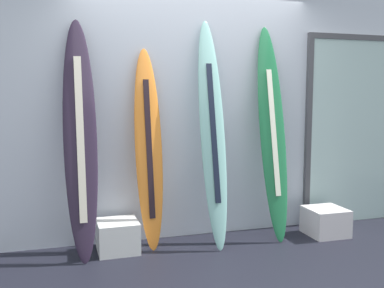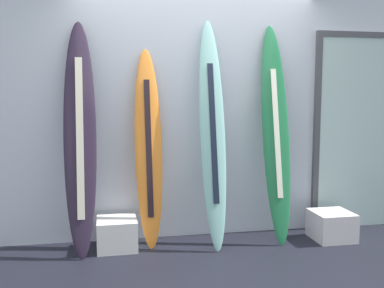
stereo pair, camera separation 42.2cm
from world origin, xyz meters
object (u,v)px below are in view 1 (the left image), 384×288
at_px(surfboard_seafoam, 212,133).
at_px(glass_door, 351,127).
at_px(display_block_center, 325,221).
at_px(surfboard_emerald, 272,132).
at_px(surfboard_sunset, 149,149).
at_px(surfboard_charcoal, 80,140).
at_px(display_block_left, 118,236).

xyz_separation_m(surfboard_seafoam, glass_door, (1.81, 0.28, -0.00)).
height_order(surfboard_seafoam, display_block_center, surfboard_seafoam).
relative_size(surfboard_emerald, display_block_center, 5.60).
xyz_separation_m(surfboard_sunset, surfboard_emerald, (1.29, -0.06, 0.13)).
height_order(surfboard_seafoam, surfboard_emerald, surfboard_seafoam).
bearing_deg(surfboard_sunset, surfboard_emerald, -2.86).
xyz_separation_m(surfboard_charcoal, display_block_center, (2.51, -0.11, -0.94)).
bearing_deg(surfboard_emerald, surfboard_charcoal, -179.39).
bearing_deg(glass_door, surfboard_charcoal, -174.95).
height_order(surfboard_emerald, display_block_center, surfboard_emerald).
bearing_deg(display_block_left, glass_door, 5.20).
relative_size(display_block_center, glass_door, 0.18).
relative_size(surfboard_seafoam, surfboard_emerald, 1.01).
bearing_deg(glass_door, display_block_left, -174.80).
bearing_deg(display_block_left, surfboard_seafoam, -2.07).
height_order(surfboard_seafoam, glass_door, surfboard_seafoam).
xyz_separation_m(surfboard_charcoal, display_block_left, (0.32, 0.02, -0.93)).
bearing_deg(surfboard_sunset, display_block_left, -168.80).
height_order(surfboard_emerald, display_block_left, surfboard_emerald).
distance_m(display_block_center, glass_door, 1.19).
bearing_deg(surfboard_sunset, surfboard_seafoam, -8.94).
xyz_separation_m(display_block_left, display_block_center, (2.19, -0.13, -0.00)).
bearing_deg(surfboard_charcoal, glass_door, 5.05).
distance_m(surfboard_charcoal, surfboard_emerald, 1.93).
distance_m(surfboard_sunset, glass_door, 2.44).
relative_size(surfboard_seafoam, glass_door, 1.03).
bearing_deg(display_block_center, display_block_left, 176.65).
bearing_deg(surfboard_emerald, display_block_left, 179.97).
bearing_deg(surfboard_sunset, display_block_center, -5.86).
distance_m(surfboard_sunset, surfboard_emerald, 1.30).
height_order(surfboard_charcoal, display_block_left, surfboard_charcoal).
xyz_separation_m(surfboard_emerald, glass_door, (1.14, 0.25, 0.01)).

